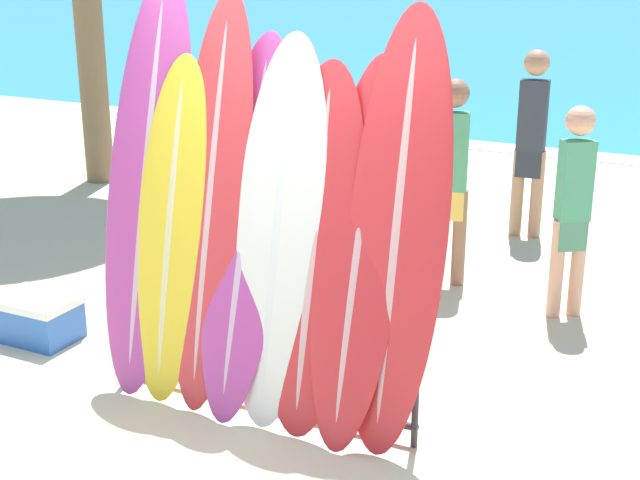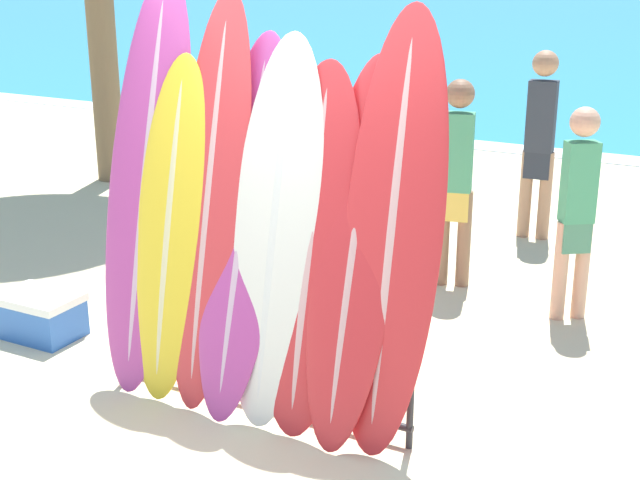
# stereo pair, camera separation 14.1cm
# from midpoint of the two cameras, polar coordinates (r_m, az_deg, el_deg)

# --- Properties ---
(ground_plane) EXTENTS (160.00, 160.00, 0.00)m
(ground_plane) POSITION_cam_midpoint_polar(r_m,az_deg,el_deg) (5.38, -4.51, -11.97)
(ground_plane) COLOR beige
(surfboard_rack) EXTENTS (2.02, 0.04, 0.84)m
(surfboard_rack) POSITION_cam_midpoint_polar(r_m,az_deg,el_deg) (5.39, -4.55, -6.45)
(surfboard_rack) COLOR #28282D
(surfboard_rack) RESTS_ON ground_plane
(surfboard_slot_0) EXTENTS (0.59, 0.71, 2.60)m
(surfboard_slot_0) POSITION_cam_midpoint_polar(r_m,az_deg,el_deg) (5.63, -11.70, 3.46)
(surfboard_slot_0) COLOR #B23D8E
(surfboard_slot_0) RESTS_ON ground_plane
(surfboard_slot_1) EXTENTS (0.53, 0.56, 2.11)m
(surfboard_slot_1) POSITION_cam_midpoint_polar(r_m,az_deg,el_deg) (5.51, -10.16, 0.57)
(surfboard_slot_1) COLOR yellow
(surfboard_slot_1) RESTS_ON ground_plane
(surfboard_slot_2) EXTENTS (0.50, 0.66, 2.49)m
(surfboard_slot_2) POSITION_cam_midpoint_polar(r_m,az_deg,el_deg) (5.35, -7.70, 2.28)
(surfboard_slot_2) COLOR red
(surfboard_slot_2) RESTS_ON ground_plane
(surfboard_slot_3) EXTENTS (0.53, 0.75, 2.25)m
(surfboard_slot_3) POSITION_cam_midpoint_polar(r_m,az_deg,el_deg) (5.26, -5.51, 0.72)
(surfboard_slot_3) COLOR #B23D8E
(surfboard_slot_3) RESTS_ON ground_plane
(surfboard_slot_4) EXTENTS (0.58, 0.58, 2.26)m
(surfboard_slot_4) POSITION_cam_midpoint_polar(r_m,az_deg,el_deg) (5.12, -3.45, 0.36)
(surfboard_slot_4) COLOR silver
(surfboard_slot_4) RESTS_ON ground_plane
(surfboard_slot_5) EXTENTS (0.60, 0.56, 2.12)m
(surfboard_slot_5) POSITION_cam_midpoint_polar(r_m,az_deg,el_deg) (5.03, -1.19, -0.78)
(surfboard_slot_5) COLOR red
(surfboard_slot_5) RESTS_ON ground_plane
(surfboard_slot_6) EXTENTS (0.52, 0.71, 2.17)m
(surfboard_slot_6) POSITION_cam_midpoint_polar(r_m,az_deg,el_deg) (4.92, 1.70, -0.98)
(surfboard_slot_6) COLOR red
(surfboard_slot_6) RESTS_ON ground_plane
(surfboard_slot_7) EXTENTS (0.57, 0.54, 2.44)m
(surfboard_slot_7) POSITION_cam_midpoint_polar(r_m,az_deg,el_deg) (4.80, 4.13, 0.25)
(surfboard_slot_7) COLOR red
(surfboard_slot_7) RESTS_ON ground_plane
(person_near_water) EXTENTS (0.28, 0.26, 1.62)m
(person_near_water) POSITION_cam_midpoint_polar(r_m,az_deg,el_deg) (6.84, 15.31, 2.19)
(person_near_water) COLOR tan
(person_near_water) RESTS_ON ground_plane
(person_mid_beach) EXTENTS (0.29, 0.23, 1.72)m
(person_mid_beach) POSITION_cam_midpoint_polar(r_m,az_deg,el_deg) (7.32, 7.86, 4.13)
(person_mid_beach) COLOR #846047
(person_mid_beach) RESTS_ON ground_plane
(person_far_left) EXTENTS (0.30, 0.24, 1.80)m
(person_far_left) POSITION_cam_midpoint_polar(r_m,az_deg,el_deg) (8.73, 12.92, 6.45)
(person_far_left) COLOR #A87A5B
(person_far_left) RESTS_ON ground_plane
(cooler_box) EXTENTS (0.58, 0.41, 0.32)m
(cooler_box) POSITION_cam_midpoint_polar(r_m,az_deg,el_deg) (6.76, -18.21, -4.75)
(cooler_box) COLOR #2D60B7
(cooler_box) RESTS_ON ground_plane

